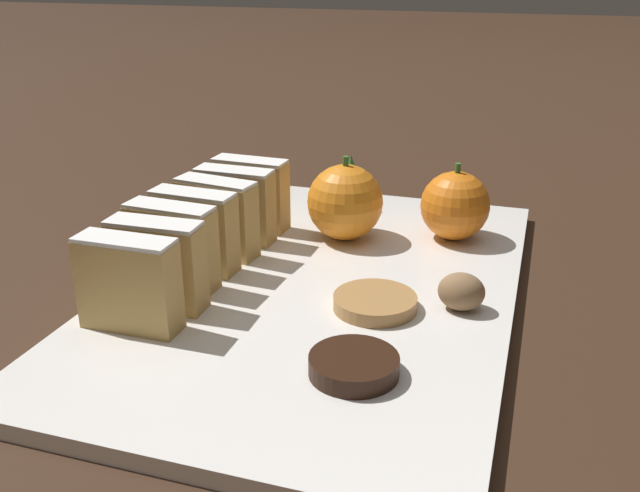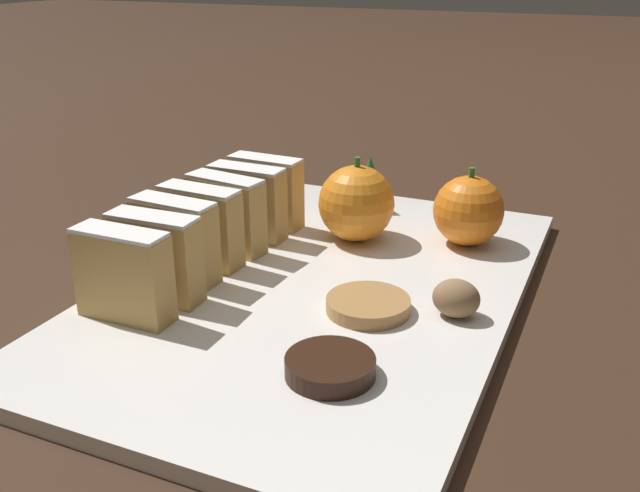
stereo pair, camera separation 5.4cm
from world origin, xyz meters
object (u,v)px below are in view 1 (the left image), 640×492
Objects in this scene: orange_near at (345,202)px; orange_far at (455,206)px; walnut at (461,292)px; chocolate_cookie at (354,365)px.

orange_far is (0.09, 0.03, -0.00)m from orange_near.
orange_near is 2.24× the size of walnut.
walnut is (0.02, -0.14, -0.02)m from orange_far.
orange_far reaches higher than walnut.
orange_near is at bearing 137.22° from walnut.
orange_near reaches higher than walnut.
walnut is at bearing -79.91° from orange_far.
orange_near is 1.36× the size of chocolate_cookie.
chocolate_cookie is at bearing -72.70° from orange_near.
orange_near is 0.23m from chocolate_cookie.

